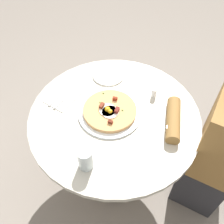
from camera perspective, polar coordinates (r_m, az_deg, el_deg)
name	(u,v)px	position (r m, az deg, el deg)	size (l,w,h in m)	color
ground_plane	(114,174)	(1.96, 0.40, -13.59)	(6.00, 6.00, 0.00)	gray
dining_table	(114,133)	(1.49, 0.51, -4.63)	(0.90, 0.90, 0.70)	beige
person_seated	(216,151)	(1.57, 21.90, -7.96)	(0.41, 0.48, 1.14)	#2D2D33
pizza_plate	(110,113)	(1.36, -0.55, -0.22)	(0.34, 0.34, 0.01)	white
breakfast_pizza	(109,111)	(1.35, -0.57, 0.25)	(0.28, 0.28, 0.05)	tan
bread_plate	(108,75)	(1.56, -0.79, 8.20)	(0.19, 0.19, 0.01)	white
napkin	(62,97)	(1.47, -10.86, 3.22)	(0.17, 0.14, 0.00)	white
fork	(60,95)	(1.47, -11.41, 3.62)	(0.18, 0.01, 0.01)	silver
knife	(65,98)	(1.45, -10.35, 3.06)	(0.18, 0.01, 0.01)	silver
water_glass	(85,159)	(1.15, -5.89, -10.23)	(0.07, 0.07, 0.12)	silver
salt_shaker	(154,93)	(1.44, 9.26, 4.18)	(0.03, 0.03, 0.06)	white
pepper_shaker	(168,130)	(1.30, 12.32, -3.85)	(0.03, 0.03, 0.05)	#3F3833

